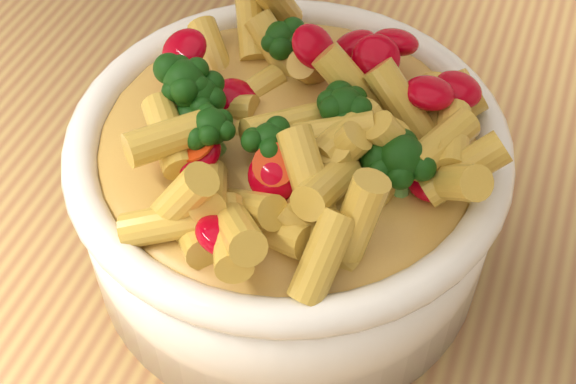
% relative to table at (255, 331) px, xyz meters
% --- Properties ---
extents(table, '(1.20, 0.80, 0.90)m').
position_rel_table_xyz_m(table, '(0.00, 0.00, 0.00)').
color(table, '#A78247').
rests_on(table, ground).
extents(serving_bowl, '(0.27, 0.27, 0.12)m').
position_rel_table_xyz_m(serving_bowl, '(0.02, 0.02, 0.16)').
color(serving_bowl, white).
rests_on(serving_bowl, table).
extents(pasta_salad, '(0.22, 0.22, 0.05)m').
position_rel_table_xyz_m(pasta_salad, '(0.02, 0.02, 0.23)').
color(pasta_salad, '#E7B649').
rests_on(pasta_salad, serving_bowl).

